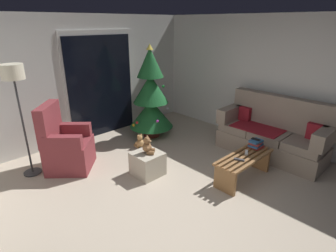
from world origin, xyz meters
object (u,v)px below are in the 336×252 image
object	(u,v)px
floor_lamp	(15,83)
teddy_bear_chestnut	(148,146)
book_stack	(256,144)
cell_phone	(256,139)
coffee_table	(244,164)
couch	(273,134)
remote_graphite	(239,160)
armchair	(66,147)
christmas_tree	(151,97)
remote_white	(246,152)
teddy_bear_honey_by_tree	(140,142)
ottoman	(148,164)

from	to	relation	value
floor_lamp	teddy_bear_chestnut	distance (m)	2.17
book_stack	cell_phone	xyz separation A→B (m)	(0.00, 0.01, 0.08)
book_stack	coffee_table	bearing A→B (deg)	-175.02
coffee_table	cell_phone	bearing A→B (deg)	6.94
couch	teddy_bear_chestnut	size ratio (longest dim) A/B	6.84
coffee_table	remote_graphite	size ratio (longest dim) A/B	7.05
armchair	teddy_bear_chestnut	distance (m)	1.40
cell_phone	christmas_tree	size ratio (longest dim) A/B	0.07
christmas_tree	remote_white	bearing A→B (deg)	-90.15
remote_graphite	floor_lamp	size ratio (longest dim) A/B	0.09
cell_phone	armchair	size ratio (longest dim) A/B	0.13
remote_graphite	floor_lamp	xyz separation A→B (m)	(-2.17, 2.53, 1.08)
remote_white	cell_phone	bearing A→B (deg)	-116.06
couch	teddy_bear_honey_by_tree	world-z (taller)	couch
book_stack	floor_lamp	distance (m)	3.83
coffee_table	book_stack	distance (m)	0.44
remote_graphite	cell_phone	distance (m)	0.60
teddy_bear_chestnut	ottoman	bearing A→B (deg)	130.60
floor_lamp	teddy_bear_honey_by_tree	size ratio (longest dim) A/B	6.25
coffee_table	teddy_bear_chestnut	size ratio (longest dim) A/B	3.86
coffee_table	floor_lamp	distance (m)	3.65
remote_graphite	teddy_bear_chestnut	size ratio (longest dim) A/B	0.55
couch	armchair	distance (m)	3.69
remote_white	teddy_bear_chestnut	world-z (taller)	teddy_bear_chestnut
book_stack	ottoman	world-z (taller)	book_stack
teddy_bear_chestnut	armchair	bearing A→B (deg)	127.74
cell_phone	ottoman	world-z (taller)	cell_phone
coffee_table	teddy_bear_chestnut	distance (m)	1.53
coffee_table	armchair	bearing A→B (deg)	129.23
cell_phone	teddy_bear_honey_by_tree	size ratio (longest dim) A/B	0.50
couch	cell_phone	size ratio (longest dim) A/B	13.55
floor_lamp	teddy_bear_chestnut	world-z (taller)	floor_lamp
armchair	floor_lamp	xyz separation A→B (m)	(-0.51, 0.25, 1.10)
remote_white	teddy_bear_honey_by_tree	distance (m)	2.11
remote_graphite	cell_phone	world-z (taller)	cell_phone
book_stack	teddy_bear_chestnut	bearing A→B (deg)	140.96
coffee_table	couch	bearing A→B (deg)	5.95
remote_graphite	book_stack	size ratio (longest dim) A/B	0.53
christmas_tree	couch	bearing A→B (deg)	-64.71
coffee_table	teddy_bear_honey_by_tree	size ratio (longest dim) A/B	3.86
remote_graphite	christmas_tree	xyz separation A→B (m)	(0.29, 2.37, 0.44)
coffee_table	remote_white	bearing A→B (deg)	16.84
christmas_tree	ottoman	bearing A→B (deg)	-132.74
ottoman	teddy_bear_honey_by_tree	world-z (taller)	ottoman
coffee_table	remote_graphite	bearing A→B (deg)	-173.29
couch	book_stack	world-z (taller)	couch
teddy_bear_chestnut	cell_phone	bearing A→B (deg)	-38.63
remote_graphite	cell_phone	bearing A→B (deg)	164.28
book_stack	christmas_tree	size ratio (longest dim) A/B	0.15
ottoman	teddy_bear_chestnut	world-z (taller)	teddy_bear_chestnut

